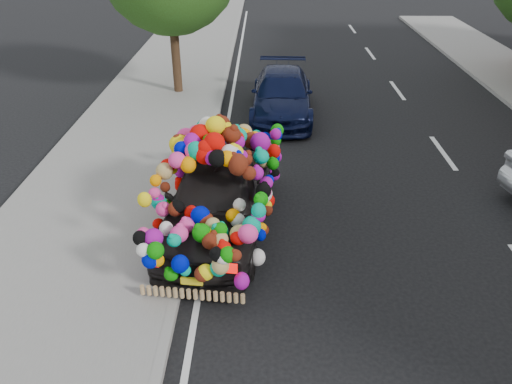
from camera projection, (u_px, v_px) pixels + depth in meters
ground at (321, 278)px, 8.36m from camera, size 100.00×100.00×0.00m
sidewalk at (65, 273)px, 8.38m from camera, size 4.00×60.00×0.12m
kerb at (181, 274)px, 8.36m from camera, size 0.15×60.00×0.13m
plush_art_car at (218, 178)px, 9.15m from camera, size 2.61×4.75×2.13m
navy_sedan at (282, 94)px, 14.71m from camera, size 1.93×4.38×1.25m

